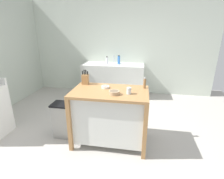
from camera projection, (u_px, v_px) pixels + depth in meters
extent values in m
plane|color=#ADA8A0|center=(102.00, 140.00, 3.09)|extent=(6.19, 6.19, 0.00)
cube|color=silver|center=(121.00, 48.00, 5.03)|extent=(5.19, 0.10, 2.60)
cube|color=#9E7042|center=(110.00, 92.00, 2.75)|extent=(1.20, 0.72, 0.04)
cube|color=silver|center=(110.00, 115.00, 2.89)|extent=(1.10, 0.62, 0.79)
cube|color=#9E7042|center=(70.00, 126.00, 2.69)|extent=(0.06, 0.06, 0.89)
cube|color=#9E7042|center=(145.00, 133.00, 2.51)|extent=(0.06, 0.06, 0.89)
cube|color=#9E7042|center=(83.00, 107.00, 3.31)|extent=(0.06, 0.06, 0.89)
cube|color=#9E7042|center=(145.00, 112.00, 3.13)|extent=(0.06, 0.06, 0.89)
cube|color=#9E7042|center=(85.00, 79.00, 3.04)|extent=(0.11, 0.09, 0.17)
cylinder|color=black|center=(83.00, 73.00, 3.01)|extent=(0.02, 0.02, 0.06)
cylinder|color=black|center=(84.00, 72.00, 3.00)|extent=(0.02, 0.02, 0.08)
cylinder|color=black|center=(86.00, 72.00, 2.99)|extent=(0.02, 0.02, 0.08)
cylinder|color=black|center=(87.00, 73.00, 2.99)|extent=(0.02, 0.02, 0.06)
cylinder|color=silver|center=(105.00, 87.00, 2.86)|extent=(0.13, 0.13, 0.04)
cylinder|color=gray|center=(105.00, 86.00, 2.86)|extent=(0.11, 0.11, 0.01)
cylinder|color=tan|center=(114.00, 93.00, 2.59)|extent=(0.16, 0.16, 0.05)
cylinder|color=brown|center=(114.00, 91.00, 2.58)|extent=(0.13, 0.13, 0.01)
cylinder|color=silver|center=(129.00, 91.00, 2.60)|extent=(0.07, 0.07, 0.10)
cylinder|color=olive|center=(145.00, 84.00, 2.84)|extent=(0.04, 0.04, 0.16)
sphere|color=#99999E|center=(145.00, 78.00, 2.81)|extent=(0.03, 0.03, 0.03)
cube|color=gray|center=(64.00, 120.00, 3.12)|extent=(0.34, 0.26, 0.60)
cube|color=black|center=(62.00, 104.00, 3.02)|extent=(0.36, 0.28, 0.03)
cube|color=silver|center=(113.00, 80.00, 5.02)|extent=(1.70, 0.60, 0.89)
cube|color=silver|center=(113.00, 65.00, 4.86)|extent=(0.44, 0.36, 0.03)
cylinder|color=#B7BCC1|center=(114.00, 59.00, 4.97)|extent=(0.02, 0.02, 0.22)
cylinder|color=blue|center=(119.00, 60.00, 4.88)|extent=(0.07, 0.07, 0.22)
cylinder|color=black|center=(119.00, 56.00, 4.84)|extent=(0.04, 0.04, 0.02)
cylinder|color=white|center=(107.00, 61.00, 4.83)|extent=(0.06, 0.06, 0.19)
cylinder|color=black|center=(107.00, 57.00, 4.79)|extent=(0.04, 0.04, 0.02)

